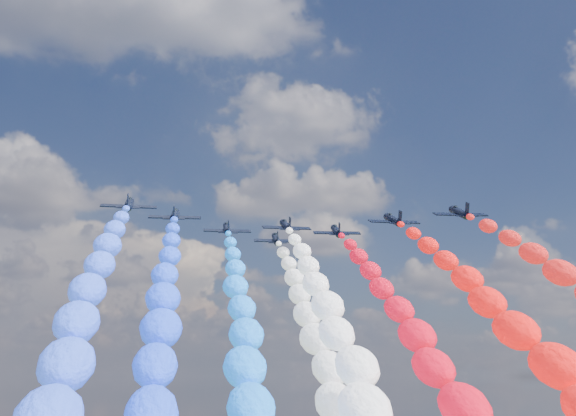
{
  "coord_description": "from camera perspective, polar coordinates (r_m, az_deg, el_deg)",
  "views": [
    {
      "loc": [
        -16.39,
        -121.82,
        80.28
      ],
      "look_at": [
        0.0,
        4.0,
        108.95
      ],
      "focal_mm": 46.61,
      "sensor_mm": 36.0,
      "label": 1
    }
  ],
  "objects": [
    {
      "name": "jet_0",
      "position": [
        121.05,
        -12.04,
        0.28
      ],
      "size": [
        9.18,
        12.19,
        6.51
      ],
      "primitive_type": null,
      "rotation": [
        0.36,
        0.0,
        0.04
      ],
      "color": "black"
    },
    {
      "name": "trail_0",
      "position": [
        67.62,
        -16.4,
        -11.86
      ],
      "size": [
        5.71,
        98.01,
        54.71
      ],
      "primitive_type": null,
      "color": "#3055FF"
    },
    {
      "name": "jet_1",
      "position": [
        127.93,
        -8.62,
        -0.55
      ],
      "size": [
        9.01,
        12.07,
        6.51
      ],
      "primitive_type": null,
      "rotation": [
        0.36,
        0.0,
        -0.02
      ],
      "color": "black"
    },
    {
      "name": "trail_1",
      "position": [
        74.35,
        -9.99,
        -12.21
      ],
      "size": [
        5.71,
        98.01,
        54.71
      ],
      "primitive_type": null,
      "color": "#2047FF"
    },
    {
      "name": "jet_2",
      "position": [
        138.63,
        -4.67,
        -1.6
      ],
      "size": [
        8.75,
        11.88,
        6.51
      ],
      "primitive_type": null,
      "rotation": [
        0.36,
        0.0,
        -0.0
      ],
      "color": "black"
    },
    {
      "name": "trail_2",
      "position": [
        85.34,
        -3.25,
        -12.42
      ],
      "size": [
        5.71,
        98.01,
        54.71
      ],
      "primitive_type": null,
      "color": "#1675FF"
    },
    {
      "name": "jet_3",
      "position": [
        135.45,
        -0.15,
        -1.38
      ],
      "size": [
        9.11,
        12.14,
        6.51
      ],
      "primitive_type": null,
      "rotation": [
        0.36,
        0.0,
        0.03
      ],
      "color": "black"
    },
    {
      "name": "trail_3",
      "position": [
        82.66,
        4.41,
        -12.39
      ],
      "size": [
        5.71,
        98.01,
        54.71
      ],
      "primitive_type": null,
      "color": "white"
    },
    {
      "name": "jet_4",
      "position": [
        148.38,
        -0.92,
        -2.38
      ],
      "size": [
        9.24,
        12.23,
        6.51
      ],
      "primitive_type": null,
      "rotation": [
        0.36,
        0.0,
        -0.04
      ],
      "color": "black"
    },
    {
      "name": "trail_4",
      "position": [
        95.66,
        2.56,
        -12.46
      ],
      "size": [
        5.71,
        98.01,
        54.71
      ],
      "primitive_type": null,
      "color": "silver"
    },
    {
      "name": "jet_5",
      "position": [
        140.53,
        3.72,
        -1.77
      ],
      "size": [
        9.5,
        12.42,
        6.51
      ],
      "primitive_type": null,
      "rotation": [
        0.36,
        0.0,
        -0.07
      ],
      "color": "black"
    },
    {
      "name": "trail_5",
      "position": [
        88.7,
        10.41,
        -12.25
      ],
      "size": [
        5.71,
        98.01,
        54.71
      ],
      "primitive_type": null,
      "color": "red"
    },
    {
      "name": "jet_6",
      "position": [
        131.44,
        8.02,
        -0.9
      ],
      "size": [
        8.96,
        12.04,
        6.51
      ],
      "primitive_type": null,
      "rotation": [
        0.36,
        0.0,
        0.02
      ],
      "color": "black"
    },
    {
      "name": "trail_6",
      "position": [
        80.95,
        18.31,
        -11.8
      ],
      "size": [
        5.71,
        98.01,
        54.71
      ],
      "primitive_type": null,
      "color": "red"
    },
    {
      "name": "jet_7",
      "position": [
        127.54,
        12.94,
        -0.33
      ],
      "size": [
        9.3,
        12.28,
        6.51
      ],
      "primitive_type": null,
      "rotation": [
        0.36,
        0.0,
        -0.05
      ],
      "color": "black"
    }
  ]
}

